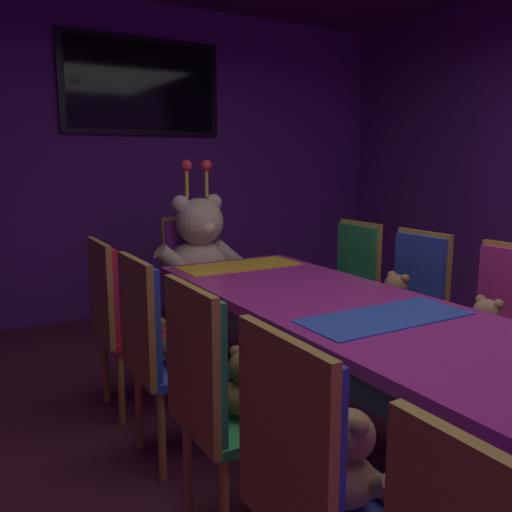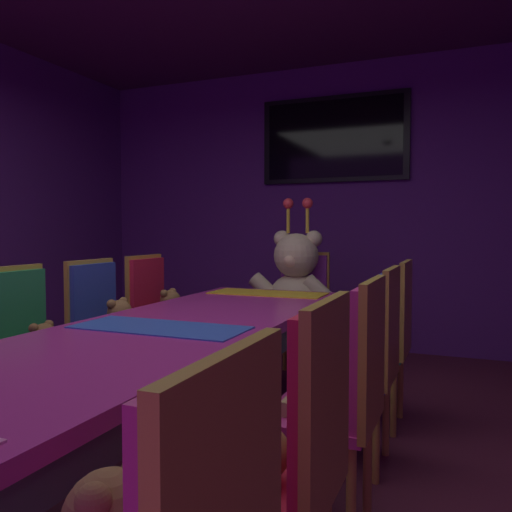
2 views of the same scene
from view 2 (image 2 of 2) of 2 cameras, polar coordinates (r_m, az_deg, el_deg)
name	(u,v)px [view 2 (image 2 of 2)]	position (r m, az deg, el deg)	size (l,w,h in m)	color
ground_plane	(161,494)	(2.55, -10.35, -24.34)	(7.90, 7.90, 0.00)	#591E33
wall_back	(335,206)	(5.26, 8.73, 5.42)	(5.20, 0.12, 2.80)	#59267F
banquet_table	(160,347)	(2.33, -10.50, -9.81)	(0.90, 3.09, 0.75)	#B22D8C
chair_left_2	(23,344)	(2.87, -24.26, -8.83)	(0.42, 0.41, 0.98)	#268C4C
teddy_left_2	(45,352)	(2.77, -22.20, -9.75)	(0.21, 0.27, 0.26)	brown
chair_left_3	(101,324)	(3.30, -16.69, -7.15)	(0.42, 0.41, 0.98)	#2D47B2
teddy_left_3	(121,327)	(3.22, -14.66, -7.58)	(0.24, 0.32, 0.30)	olive
chair_left_4	(154,310)	(3.78, -11.19, -5.83)	(0.42, 0.41, 0.98)	red
teddy_left_4	(171,313)	(3.70, -9.31, -6.18)	(0.24, 0.31, 0.29)	olive
chair_right_1	(298,441)	(1.49, 4.68, -19.62)	(0.42, 0.41, 0.98)	red
teddy_right_1	(249,434)	(1.54, -0.81, -18.99)	(0.26, 0.33, 0.32)	olive
chair_right_2	(351,381)	(2.04, 10.43, -13.37)	(0.42, 0.41, 0.98)	#CC338C
teddy_right_2	(315,382)	(2.08, 6.45, -13.60)	(0.23, 0.29, 0.28)	tan
chair_right_3	(375,347)	(2.62, 12.90, -9.72)	(0.42, 0.41, 0.98)	#2D47B2
teddy_right_3	(345,347)	(2.65, 9.78, -9.84)	(0.24, 0.31, 0.29)	#9E7247
chair_right_4	(392,326)	(3.19, 14.69, -7.49)	(0.42, 0.41, 0.98)	#268C4C
throne_chair	(302,300)	(4.22, 5.08, -4.87)	(0.41, 0.42, 0.98)	purple
king_teddy_bear	(296,282)	(4.03, 4.37, -2.84)	(0.74, 0.57, 0.95)	beige
wall_tv	(334,139)	(5.24, 8.54, 12.59)	(1.44, 0.06, 0.83)	black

